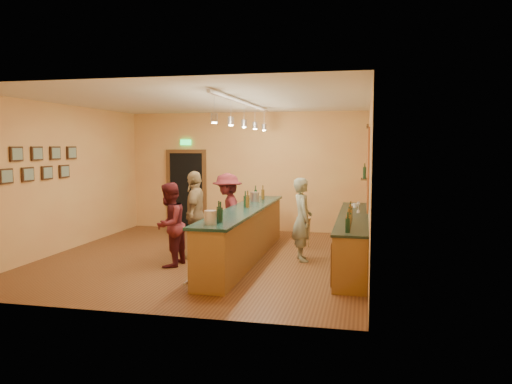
% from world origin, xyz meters
% --- Properties ---
extents(floor, '(7.00, 7.00, 0.00)m').
position_xyz_m(floor, '(0.00, 0.00, 0.00)').
color(floor, '#512B17').
rests_on(floor, ground).
extents(ceiling, '(6.50, 7.00, 0.02)m').
position_xyz_m(ceiling, '(0.00, 0.00, 3.20)').
color(ceiling, silver).
rests_on(ceiling, wall_back).
extents(wall_back, '(6.50, 0.02, 3.20)m').
position_xyz_m(wall_back, '(0.00, 3.50, 1.60)').
color(wall_back, '#D48A4F').
rests_on(wall_back, floor).
extents(wall_front, '(6.50, 0.02, 3.20)m').
position_xyz_m(wall_front, '(0.00, -3.50, 1.60)').
color(wall_front, '#D48A4F').
rests_on(wall_front, floor).
extents(wall_left, '(0.02, 7.00, 3.20)m').
position_xyz_m(wall_left, '(-3.25, 0.00, 1.60)').
color(wall_left, '#D48A4F').
rests_on(wall_left, floor).
extents(wall_right, '(0.02, 7.00, 3.20)m').
position_xyz_m(wall_right, '(3.25, 0.00, 1.60)').
color(wall_right, '#D48A4F').
rests_on(wall_right, floor).
extents(doorway, '(1.15, 0.09, 2.48)m').
position_xyz_m(doorway, '(-1.70, 3.47, 1.13)').
color(doorway, black).
rests_on(doorway, wall_back).
extents(tapestry, '(0.03, 1.40, 1.60)m').
position_xyz_m(tapestry, '(3.23, 0.40, 1.85)').
color(tapestry, '#A13320').
rests_on(tapestry, wall_right).
extents(bottle_shelf, '(0.17, 0.55, 0.54)m').
position_xyz_m(bottle_shelf, '(3.17, 1.90, 1.67)').
color(bottle_shelf, '#4B2516').
rests_on(bottle_shelf, wall_right).
extents(picture_grid, '(0.06, 2.20, 0.70)m').
position_xyz_m(picture_grid, '(-3.21, -0.75, 1.95)').
color(picture_grid, '#382111').
rests_on(picture_grid, wall_left).
extents(back_counter, '(0.60, 4.55, 1.27)m').
position_xyz_m(back_counter, '(2.97, 0.18, 0.49)').
color(back_counter, olive).
rests_on(back_counter, floor).
extents(tasting_bar, '(0.73, 5.10, 1.38)m').
position_xyz_m(tasting_bar, '(0.81, -0.00, 0.61)').
color(tasting_bar, olive).
rests_on(tasting_bar, floor).
extents(pendant_track, '(0.11, 4.60, 0.50)m').
position_xyz_m(pendant_track, '(0.81, -0.00, 2.98)').
color(pendant_track, silver).
rests_on(pendant_track, ceiling).
extents(bartender, '(0.57, 0.70, 1.67)m').
position_xyz_m(bartender, '(1.96, 0.17, 0.84)').
color(bartender, gray).
rests_on(bartender, floor).
extents(customer_a, '(0.67, 0.83, 1.61)m').
position_xyz_m(customer_a, '(-0.46, -0.85, 0.80)').
color(customer_a, '#59191E').
rests_on(customer_a, floor).
extents(customer_b, '(0.59, 1.10, 1.79)m').
position_xyz_m(customer_b, '(-0.23, -0.02, 0.90)').
color(customer_b, '#997A51').
rests_on(customer_b, floor).
extents(customer_c, '(1.01, 1.27, 1.71)m').
position_xyz_m(customer_c, '(0.26, 0.71, 0.86)').
color(customer_c, '#59191E').
rests_on(customer_c, floor).
extents(bar_stool, '(0.33, 0.33, 0.68)m').
position_xyz_m(bar_stool, '(1.83, 1.46, 0.54)').
color(bar_stool, olive).
rests_on(bar_stool, floor).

